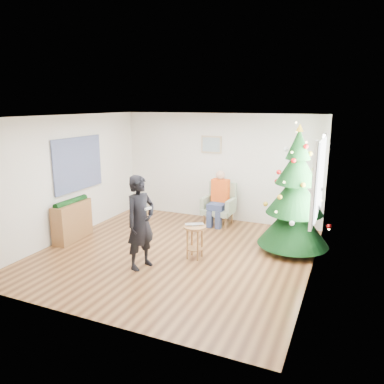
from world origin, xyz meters
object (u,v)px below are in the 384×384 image
at_px(console, 72,221).
at_px(stool, 195,242).
at_px(christmas_tree, 295,196).
at_px(standing_man, 141,222).
at_px(armchair, 219,209).

bearing_deg(console, stool, -1.54).
relative_size(christmas_tree, standing_man, 1.49).
relative_size(standing_man, console, 1.66).
bearing_deg(console, christmas_tree, 11.77).
bearing_deg(standing_man, stool, -27.14).
distance_m(christmas_tree, console, 4.60).
height_order(armchair, standing_man, standing_man).
distance_m(stool, armchair, 2.12).
relative_size(christmas_tree, armchair, 2.51).
bearing_deg(armchair, console, -135.56).
bearing_deg(armchair, christmas_tree, -24.95).
height_order(christmas_tree, standing_man, christmas_tree).
height_order(stool, armchair, armchair).
height_order(christmas_tree, armchair, christmas_tree).
height_order(stool, console, console).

